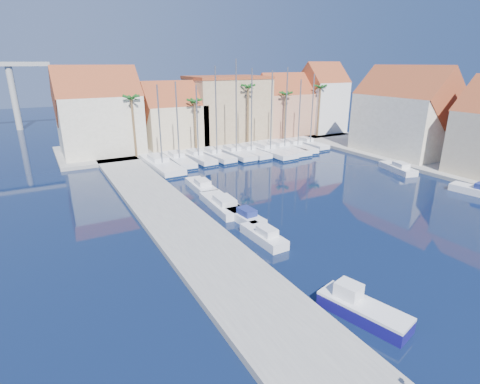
% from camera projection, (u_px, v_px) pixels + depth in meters
% --- Properties ---
extents(ground, '(260.00, 260.00, 0.00)m').
position_uv_depth(ground, '(374.00, 277.00, 26.30)').
color(ground, black).
rests_on(ground, ground).
extents(quay_west, '(6.00, 77.00, 0.50)m').
position_uv_depth(quay_west, '(184.00, 229.00, 33.28)').
color(quay_west, gray).
rests_on(quay_west, ground).
extents(shore_north, '(54.00, 16.00, 0.50)m').
position_uv_depth(shore_north, '(213.00, 141.00, 70.48)').
color(shore_north, gray).
rests_on(shore_north, ground).
extents(shore_east, '(12.00, 60.00, 0.50)m').
position_uv_depth(shore_east, '(452.00, 167.00, 53.25)').
color(shore_east, gray).
rests_on(shore_east, ground).
extents(fishing_boat, '(3.13, 5.63, 1.87)m').
position_uv_depth(fishing_boat, '(361.00, 308.00, 22.02)').
color(fishing_boat, navy).
rests_on(fishing_boat, ground).
extents(motorboat_west_0, '(1.81, 5.12, 1.40)m').
position_uv_depth(motorboat_west_0, '(264.00, 235.00, 31.52)').
color(motorboat_west_0, white).
rests_on(motorboat_west_0, ground).
extents(motorboat_west_1, '(2.12, 5.36, 1.40)m').
position_uv_depth(motorboat_west_1, '(244.00, 216.00, 35.56)').
color(motorboat_west_1, white).
rests_on(motorboat_west_1, ground).
extents(motorboat_west_2, '(2.70, 7.42, 1.40)m').
position_uv_depth(motorboat_west_2, '(222.00, 204.00, 38.60)').
color(motorboat_west_2, white).
rests_on(motorboat_west_2, ground).
extents(motorboat_west_3, '(2.26, 6.22, 1.40)m').
position_uv_depth(motorboat_west_3, '(201.00, 186.00, 44.20)').
color(motorboat_west_3, white).
rests_on(motorboat_west_3, ground).
extents(motorboat_east_0, '(2.92, 6.22, 1.40)m').
position_uv_depth(motorboat_east_0, '(480.00, 191.00, 42.48)').
color(motorboat_east_0, white).
rests_on(motorboat_east_0, ground).
extents(motorboat_east_1, '(3.33, 6.33, 1.40)m').
position_uv_depth(motorboat_east_1, '(398.00, 168.00, 51.71)').
color(motorboat_east_1, white).
rests_on(motorboat_east_1, ground).
extents(sailboat_0, '(3.40, 11.93, 11.57)m').
position_uv_depth(sailboat_0, '(161.00, 165.00, 53.24)').
color(sailboat_0, white).
rests_on(sailboat_0, ground).
extents(sailboat_1, '(2.84, 9.74, 11.82)m').
position_uv_depth(sailboat_1, '(178.00, 160.00, 55.83)').
color(sailboat_1, white).
rests_on(sailboat_1, ground).
extents(sailboat_2, '(3.02, 9.10, 11.23)m').
position_uv_depth(sailboat_2, '(197.00, 157.00, 57.16)').
color(sailboat_2, white).
rests_on(sailboat_2, ground).
extents(sailboat_3, '(3.15, 9.25, 13.86)m').
position_uv_depth(sailboat_3, '(215.00, 155.00, 58.36)').
color(sailboat_3, white).
rests_on(sailboat_3, ground).
extents(sailboat_4, '(2.86, 9.82, 14.82)m').
position_uv_depth(sailboat_4, '(235.00, 153.00, 59.79)').
color(sailboat_4, white).
rests_on(sailboat_4, ground).
extents(sailboat_5, '(3.00, 9.42, 13.55)m').
position_uv_depth(sailboat_5, '(249.00, 152.00, 60.65)').
color(sailboat_5, white).
rests_on(sailboat_5, ground).
extents(sailboat_6, '(3.75, 12.12, 13.19)m').
position_uv_depth(sailboat_6, '(268.00, 151.00, 61.68)').
color(sailboat_6, white).
rests_on(sailboat_6, ground).
extents(sailboat_7, '(3.45, 11.87, 13.63)m').
position_uv_depth(sailboat_7, '(282.00, 148.00, 63.54)').
color(sailboat_7, white).
rests_on(sailboat_7, ground).
extents(sailboat_8, '(3.44, 10.13, 11.71)m').
position_uv_depth(sailboat_8, '(296.00, 146.00, 64.72)').
color(sailboat_8, white).
rests_on(sailboat_8, ground).
extents(sailboat_9, '(2.47, 8.73, 12.52)m').
position_uv_depth(sailboat_9, '(308.00, 144.00, 66.70)').
color(sailboat_9, white).
rests_on(sailboat_9, ground).
extents(building_0, '(12.30, 9.00, 13.50)m').
position_uv_depth(building_0, '(99.00, 115.00, 58.46)').
color(building_0, beige).
rests_on(building_0, shore_north).
extents(building_1, '(10.30, 8.00, 11.00)m').
position_uv_depth(building_1, '(173.00, 118.00, 64.35)').
color(building_1, beige).
rests_on(building_1, shore_north).
extents(building_2, '(14.20, 10.20, 11.50)m').
position_uv_depth(building_2, '(227.00, 108.00, 69.89)').
color(building_2, tan).
rests_on(building_2, shore_north).
extents(building_3, '(10.30, 8.00, 12.00)m').
position_uv_depth(building_3, '(283.00, 107.00, 74.67)').
color(building_3, tan).
rests_on(building_3, shore_north).
extents(building_4, '(8.30, 8.00, 14.00)m').
position_uv_depth(building_4, '(322.00, 100.00, 77.59)').
color(building_4, white).
rests_on(building_4, shore_north).
extents(building_6, '(9.00, 14.30, 13.50)m').
position_uv_depth(building_6, '(405.00, 115.00, 58.63)').
color(building_6, beige).
rests_on(building_6, shore_east).
extents(palm_0, '(2.60, 2.60, 10.15)m').
position_uv_depth(palm_0, '(131.00, 100.00, 55.32)').
color(palm_0, brown).
rests_on(palm_0, shore_north).
extents(palm_1, '(2.60, 2.60, 9.15)m').
position_uv_depth(palm_1, '(194.00, 103.00, 60.20)').
color(palm_1, brown).
rests_on(palm_1, shore_north).
extents(palm_2, '(2.60, 2.60, 11.15)m').
position_uv_depth(palm_2, '(248.00, 89.00, 64.15)').
color(palm_2, brown).
rests_on(palm_2, shore_north).
extents(palm_3, '(2.60, 2.60, 9.65)m').
position_uv_depth(palm_3, '(286.00, 95.00, 68.26)').
color(palm_3, brown).
rests_on(palm_3, shore_north).
extents(palm_4, '(2.60, 2.60, 10.65)m').
position_uv_depth(palm_4, '(320.00, 89.00, 71.61)').
color(palm_4, brown).
rests_on(palm_4, shore_north).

